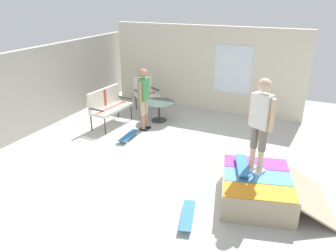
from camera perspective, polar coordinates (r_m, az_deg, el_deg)
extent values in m
cube|color=beige|center=(7.12, 0.01, -6.84)|extent=(12.00, 12.00, 0.10)
cube|color=#ADA89E|center=(8.99, -23.94, 5.29)|extent=(9.00, 0.20, 2.15)
cube|color=beige|center=(10.17, 6.49, 10.08)|extent=(0.20, 6.00, 2.56)
cube|color=silver|center=(9.81, 11.35, 9.76)|extent=(0.03, 1.10, 1.40)
cube|color=tan|center=(6.01, 15.28, -10.56)|extent=(1.70, 1.51, 0.48)
cube|color=orange|center=(5.48, 15.88, -11.12)|extent=(0.73, 1.23, 0.01)
cube|color=#4C99D8|center=(5.89, 15.52, -8.54)|extent=(0.73, 1.23, 0.01)
cube|color=purple|center=(6.31, 15.21, -6.30)|extent=(0.73, 1.23, 0.01)
cylinder|color=#B2B2B7|center=(5.86, 9.90, -8.46)|extent=(1.36, 0.39, 0.05)
cube|color=tan|center=(6.19, 23.68, -11.04)|extent=(1.54, 1.01, 0.40)
cylinder|color=#38383D|center=(8.56, -11.04, -0.04)|extent=(0.04, 0.04, 0.44)
cylinder|color=#38383D|center=(9.41, -6.51, 2.34)|extent=(0.04, 0.04, 0.44)
cylinder|color=#38383D|center=(8.86, -13.38, 0.53)|extent=(0.04, 0.04, 0.44)
cylinder|color=#38383D|center=(9.68, -8.77, 2.80)|extent=(0.04, 0.04, 0.44)
cube|color=silver|center=(9.03, -9.94, 3.01)|extent=(1.29, 0.65, 0.08)
cube|color=#B74738|center=(9.02, -9.96, 3.26)|extent=(1.21, 0.20, 0.00)
cube|color=silver|center=(9.08, -11.23, 4.96)|extent=(1.25, 0.18, 0.50)
cube|color=#B74738|center=(9.08, -11.23, 4.96)|extent=(0.11, 0.09, 0.46)
cube|color=#38383D|center=(8.55, -12.54, 2.82)|extent=(0.08, 0.47, 0.04)
cube|color=#38383D|center=(9.43, -7.71, 5.01)|extent=(0.08, 0.47, 0.04)
cylinder|color=#38383D|center=(9.89, -4.39, 3.41)|extent=(0.04, 0.04, 0.44)
cylinder|color=#38383D|center=(10.14, -1.71, 3.96)|extent=(0.04, 0.04, 0.44)
cylinder|color=#38383D|center=(10.28, -5.65, 4.13)|extent=(0.04, 0.04, 0.44)
cylinder|color=#38383D|center=(10.53, -3.04, 4.64)|extent=(0.04, 0.04, 0.44)
cube|color=silver|center=(10.13, -3.73, 5.44)|extent=(0.82, 0.80, 0.08)
cube|color=#B74738|center=(10.11, -3.74, 5.67)|extent=(0.54, 0.40, 0.00)
cube|color=silver|center=(10.24, -4.42, 7.31)|extent=(0.57, 0.40, 0.50)
cube|color=#B74738|center=(10.24, -4.42, 7.31)|extent=(0.13, 0.12, 0.46)
cube|color=#38383D|center=(9.95, -5.22, 6.05)|extent=(0.29, 0.42, 0.04)
cube|color=#38383D|center=(10.22, -2.33, 6.57)|extent=(0.29, 0.42, 0.04)
cylinder|color=#38383D|center=(9.28, -1.61, 2.53)|extent=(0.06, 0.06, 0.55)
cylinder|color=#38383D|center=(9.37, -1.60, 1.03)|extent=(0.44, 0.44, 0.03)
cylinder|color=#425651|center=(9.18, -1.63, 4.20)|extent=(0.90, 0.90, 0.02)
cube|color=black|center=(8.73, -4.35, -0.60)|extent=(0.12, 0.25, 0.05)
cylinder|color=#9E7051|center=(8.65, -4.39, 0.75)|extent=(0.10, 0.10, 0.39)
cylinder|color=tan|center=(8.51, -4.47, 3.20)|extent=(0.13, 0.13, 0.39)
cube|color=black|center=(8.87, -3.87, -0.20)|extent=(0.12, 0.25, 0.05)
cylinder|color=#9E7051|center=(8.79, -3.91, 1.13)|extent=(0.10, 0.10, 0.39)
cylinder|color=tan|center=(8.66, -3.98, 3.55)|extent=(0.13, 0.13, 0.39)
cube|color=#3F8C4C|center=(8.44, -4.32, 6.49)|extent=(0.33, 0.20, 0.58)
sphere|color=#9E7051|center=(8.33, -4.40, 9.34)|extent=(0.22, 0.22, 0.22)
cylinder|color=#9E7051|center=(8.27, -4.91, 6.00)|extent=(0.08, 0.08, 0.55)
cylinder|color=#9E7051|center=(8.62, -3.73, 6.71)|extent=(0.08, 0.08, 0.55)
cube|color=silver|center=(5.95, 15.72, -7.83)|extent=(0.26, 0.21, 0.05)
cylinder|color=beige|center=(5.85, 15.95, -5.93)|extent=(0.10, 0.10, 0.40)
cylinder|color=slate|center=(5.67, 16.37, -2.37)|extent=(0.13, 0.13, 0.40)
cube|color=silver|center=(6.04, 14.42, -7.24)|extent=(0.26, 0.21, 0.05)
cylinder|color=beige|center=(5.93, 14.63, -5.35)|extent=(0.10, 0.10, 0.40)
cylinder|color=slate|center=(5.76, 15.01, -1.83)|extent=(0.13, 0.13, 0.40)
cube|color=silver|center=(5.54, 16.22, 2.56)|extent=(0.30, 0.37, 0.59)
sphere|color=beige|center=(5.41, 16.72, 6.91)|extent=(0.23, 0.23, 0.23)
cylinder|color=beige|center=(5.44, 17.89, 1.78)|extent=(0.08, 0.08, 0.56)
cylinder|color=beige|center=(5.65, 14.57, 2.92)|extent=(0.08, 0.08, 0.56)
cube|color=#3372B2|center=(8.24, -6.90, -1.64)|extent=(0.81, 0.24, 0.02)
cylinder|color=silver|center=(8.46, -5.51, -1.41)|extent=(0.06, 0.03, 0.06)
cylinder|color=silver|center=(8.53, -6.47, -1.24)|extent=(0.06, 0.03, 0.06)
cylinder|color=silver|center=(8.01, -7.31, -2.91)|extent=(0.06, 0.03, 0.06)
cylinder|color=silver|center=(8.08, -8.31, -2.73)|extent=(0.06, 0.03, 0.06)
cube|color=#3372B2|center=(5.46, 3.44, -15.38)|extent=(0.82, 0.40, 0.02)
cylinder|color=gold|center=(5.71, 4.56, -14.26)|extent=(0.06, 0.04, 0.06)
cylinder|color=gold|center=(5.72, 2.92, -14.13)|extent=(0.06, 0.04, 0.06)
cylinder|color=gold|center=(5.28, 3.98, -17.86)|extent=(0.06, 0.04, 0.06)
cylinder|color=gold|center=(5.29, 2.17, -17.71)|extent=(0.06, 0.04, 0.06)
cube|color=#3372B2|center=(5.97, 12.99, -6.71)|extent=(0.82, 0.44, 0.01)
cylinder|color=gold|center=(6.25, 13.42, -6.01)|extent=(0.06, 0.05, 0.06)
cylinder|color=gold|center=(6.23, 11.95, -5.97)|extent=(0.06, 0.05, 0.06)
cylinder|color=gold|center=(5.77, 14.00, -8.65)|extent=(0.06, 0.05, 0.06)
cylinder|color=gold|center=(5.75, 12.41, -8.61)|extent=(0.06, 0.05, 0.06)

